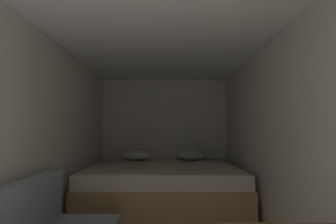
# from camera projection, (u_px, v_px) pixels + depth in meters

# --- Properties ---
(wall_back) EXTENTS (2.42, 0.05, 2.14)m
(wall_back) POSITION_uv_depth(u_px,v_px,m) (165.00, 136.00, 5.22)
(wall_back) COLOR silver
(wall_back) RESTS_ON ground
(wall_left) EXTENTS (0.05, 5.47, 2.14)m
(wall_left) POSITION_uv_depth(u_px,v_px,m) (29.00, 142.00, 2.48)
(wall_left) COLOR silver
(wall_left) RESTS_ON ground
(wall_right) EXTENTS (0.05, 5.47, 2.14)m
(wall_right) POSITION_uv_depth(u_px,v_px,m) (295.00, 142.00, 2.47)
(wall_right) COLOR silver
(wall_right) RESTS_ON ground
(ceiling_slab) EXTENTS (2.42, 5.47, 0.05)m
(ceiling_slab) POSITION_uv_depth(u_px,v_px,m) (162.00, 22.00, 2.55)
(ceiling_slab) COLOR white
(ceiling_slab) RESTS_ON wall_left
(bed) EXTENTS (2.20, 1.92, 0.82)m
(bed) POSITION_uv_depth(u_px,v_px,m) (164.00, 187.00, 4.16)
(bed) COLOR tan
(bed) RESTS_ON ground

